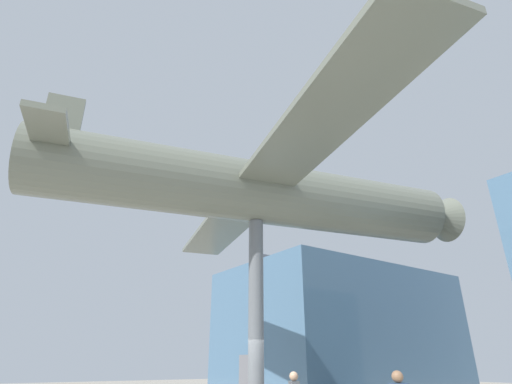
# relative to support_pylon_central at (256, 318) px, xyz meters

# --- Properties ---
(glass_pavilion_left) EXTENTS (9.66, 15.00, 8.21)m
(glass_pavilion_left) POSITION_rel_support_pylon_central_xyz_m (-9.69, 13.68, 0.68)
(glass_pavilion_left) COLOR slate
(glass_pavilion_left) RESTS_ON ground_plane
(support_pylon_central) EXTENTS (0.48, 0.48, 6.28)m
(support_pylon_central) POSITION_rel_support_pylon_central_xyz_m (0.00, 0.00, 0.00)
(support_pylon_central) COLOR slate
(support_pylon_central) RESTS_ON ground_plane
(suspended_airplane) EXTENTS (17.34, 16.11, 3.46)m
(suspended_airplane) POSITION_rel_support_pylon_central_xyz_m (0.07, 0.28, 4.24)
(suspended_airplane) COLOR slate
(suspended_airplane) RESTS_ON support_pylon_central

